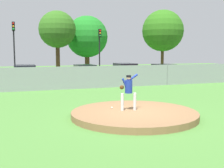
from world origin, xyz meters
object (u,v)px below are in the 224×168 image
(pitcher_youth, at_px, (128,89))
(baseball, at_px, (112,108))
(parked_car_charcoal, at_px, (85,74))
(traffic_light_near, at_px, (14,41))
(parked_car_red, at_px, (125,73))
(parked_car_champagne, at_px, (163,72))
(parked_car_white, at_px, (25,75))
(traffic_light_far, at_px, (100,45))
(traffic_cone_orange, at_px, (109,79))

(pitcher_youth, distance_m, baseball, 1.23)
(parked_car_charcoal, distance_m, traffic_light_near, 7.93)
(pitcher_youth, xyz_separation_m, traffic_light_near, (-4.38, 18.57, 2.61))
(baseball, relative_size, parked_car_red, 0.02)
(parked_car_champagne, bearing_deg, traffic_light_near, 160.95)
(pitcher_youth, relative_size, parked_car_red, 0.38)
(parked_car_white, relative_size, traffic_light_far, 0.92)
(parked_car_red, xyz_separation_m, traffic_cone_orange, (-1.60, -0.04, -0.55))
(baseball, bearing_deg, traffic_light_near, 102.10)
(parked_car_white, bearing_deg, pitcher_youth, -76.02)
(parked_car_red, bearing_deg, parked_car_white, 175.67)
(traffic_light_near, bearing_deg, baseball, -77.90)
(baseball, distance_m, parked_car_red, 14.54)
(baseball, height_order, traffic_cone_orange, traffic_cone_orange)
(parked_car_charcoal, relative_size, traffic_cone_orange, 8.10)
(parked_car_red, bearing_deg, traffic_light_near, 154.45)
(parked_car_charcoal, bearing_deg, parked_car_red, -10.02)
(traffic_cone_orange, xyz_separation_m, traffic_light_near, (-8.25, 4.75, 3.57))
(parked_car_white, height_order, traffic_light_near, traffic_light_near)
(parked_car_white, height_order, traffic_light_far, traffic_light_far)
(traffic_light_near, bearing_deg, parked_car_white, -79.25)
(baseball, height_order, parked_car_champagne, parked_car_champagne)
(parked_car_champagne, relative_size, parked_car_white, 0.85)
(parked_car_white, distance_m, traffic_light_near, 5.09)
(parked_car_red, xyz_separation_m, traffic_light_far, (-0.99, 4.96, 2.74))
(parked_car_white, bearing_deg, traffic_cone_orange, -5.58)
(traffic_cone_orange, relative_size, traffic_light_far, 0.11)
(parked_car_white, relative_size, traffic_light_near, 0.85)
(baseball, distance_m, parked_car_charcoal, 14.09)
(pitcher_youth, height_order, parked_car_charcoal, pitcher_youth)
(pitcher_youth, height_order, parked_car_red, pitcher_youth)
(parked_car_red, bearing_deg, traffic_cone_orange, -178.43)
(parked_car_white, xyz_separation_m, traffic_cone_orange, (7.49, -0.73, -0.55))
(parked_car_red, bearing_deg, parked_car_champagne, -1.47)
(pitcher_youth, height_order, parked_car_white, pitcher_youth)
(traffic_cone_orange, bearing_deg, pitcher_youth, -105.63)
(baseball, relative_size, traffic_light_near, 0.01)
(traffic_cone_orange, bearing_deg, parked_car_champagne, -0.62)
(traffic_light_far, bearing_deg, parked_car_white, -152.17)
(pitcher_youth, xyz_separation_m, traffic_light_far, (4.48, 18.82, 2.34))
(traffic_cone_orange, distance_m, traffic_light_near, 10.17)
(pitcher_youth, bearing_deg, parked_car_red, 68.49)
(parked_car_red, xyz_separation_m, parked_car_charcoal, (-3.75, 0.66, -0.04))
(parked_car_charcoal, xyz_separation_m, traffic_light_near, (-6.10, 4.05, 3.06))
(parked_car_champagne, relative_size, traffic_light_near, 0.72)
(parked_car_red, relative_size, traffic_light_far, 0.81)
(traffic_cone_orange, bearing_deg, parked_car_red, 1.57)
(parked_car_champagne, bearing_deg, pitcher_youth, -124.78)
(pitcher_youth, relative_size, traffic_light_far, 0.31)
(parked_car_charcoal, height_order, traffic_cone_orange, parked_car_charcoal)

